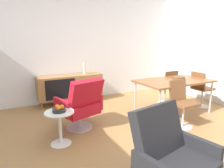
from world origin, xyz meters
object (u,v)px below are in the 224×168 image
(armchair_black_shell, at_px, (171,158))
(side_table_round, at_px, (60,124))
(fruit_bowl, at_px, (59,109))
(vase_cobalt, at_px, (84,68))
(dining_chair_back_right, at_px, (167,86))
(dining_table, at_px, (174,82))
(wooden_bowl_on_table, at_px, (179,78))
(lounge_chair_red, at_px, (81,104))
(dining_chair_far_end, at_px, (201,88))
(sideboard, at_px, (70,86))
(dining_chair_front_left, at_px, (182,102))

(armchair_black_shell, distance_m, side_table_round, 1.76)
(fruit_bowl, bearing_deg, vase_cobalt, 59.98)
(dining_chair_back_right, distance_m, fruit_bowl, 2.93)
(dining_table, distance_m, wooden_bowl_on_table, 0.18)
(dining_table, xyz_separation_m, side_table_round, (-2.49, -0.17, -0.38))
(dining_chair_back_right, relative_size, side_table_round, 1.65)
(dining_chair_back_right, distance_m, side_table_round, 2.93)
(dining_chair_back_right, bearing_deg, fruit_bowl, -165.57)
(lounge_chair_red, relative_size, side_table_round, 1.82)
(wooden_bowl_on_table, relative_size, armchair_black_shell, 0.27)
(dining_chair_far_end, bearing_deg, fruit_bowl, -177.06)
(vase_cobalt, xyz_separation_m, armchair_black_shell, (-0.43, -3.54, -0.40))
(sideboard, relative_size, fruit_bowl, 8.00)
(dining_chair_far_end, bearing_deg, vase_cobalt, 142.24)
(armchair_black_shell, distance_m, fruit_bowl, 1.75)
(vase_cobalt, height_order, dining_chair_front_left, vase_cobalt)
(dining_chair_front_left, xyz_separation_m, armchair_black_shell, (-1.45, -1.22, -0.00))
(fruit_bowl, bearing_deg, dining_chair_front_left, -10.29)
(dining_chair_far_end, relative_size, side_table_round, 1.65)
(vase_cobalt, xyz_separation_m, side_table_round, (-1.11, -1.93, -0.55))
(dining_table, xyz_separation_m, dining_chair_far_end, (0.89, 0.00, -0.23))
(side_table_round, bearing_deg, armchair_black_shell, -66.92)
(dining_table, relative_size, dining_chair_far_end, 1.87)
(dining_chair_front_left, bearing_deg, armchair_black_shell, -139.91)
(vase_cobalt, bearing_deg, dining_table, -51.95)
(dining_chair_far_end, relative_size, armchair_black_shell, 0.90)
(armchair_black_shell, bearing_deg, fruit_bowl, 113.08)
(dining_table, relative_size, armchair_black_shell, 1.69)
(dining_chair_far_end, height_order, side_table_round, dining_chair_far_end)
(vase_cobalt, height_order, dining_chair_far_end, vase_cobalt)
(dining_table, relative_size, side_table_round, 3.08)
(vase_cobalt, bearing_deg, dining_chair_far_end, -37.76)
(lounge_chair_red, xyz_separation_m, fruit_bowl, (-0.46, -0.35, 0.09))
(dining_table, distance_m, armchair_black_shell, 2.54)
(vase_cobalt, distance_m, dining_chair_front_left, 2.56)
(dining_table, height_order, dining_chair_far_end, dining_chair_far_end)
(vase_cobalt, distance_m, fruit_bowl, 2.25)
(dining_chair_back_right, distance_m, dining_chair_far_end, 0.78)
(dining_chair_front_left, bearing_deg, side_table_round, 169.70)
(lounge_chair_red, bearing_deg, dining_table, -5.13)
(dining_chair_front_left, distance_m, fruit_bowl, 2.18)
(wooden_bowl_on_table, xyz_separation_m, dining_chair_far_end, (0.73, -0.03, -0.30))
(dining_chair_front_left, relative_size, dining_chair_far_end, 1.00)
(wooden_bowl_on_table, height_order, dining_chair_far_end, dining_chair_far_end)
(wooden_bowl_on_table, height_order, dining_chair_back_right, dining_chair_back_right)
(dining_table, relative_size, dining_chair_front_left, 1.87)
(fruit_bowl, bearing_deg, wooden_bowl_on_table, 4.41)
(sideboard, relative_size, dining_table, 1.00)
(vase_cobalt, relative_size, armchair_black_shell, 0.32)
(sideboard, distance_m, dining_chair_far_end, 3.18)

